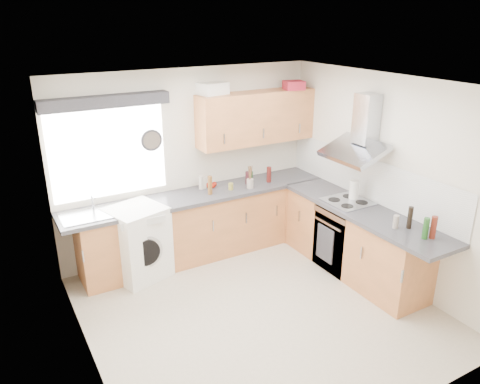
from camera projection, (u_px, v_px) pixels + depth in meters
ground_plane at (258, 310)px, 5.26m from camera, size 3.60×3.60×0.00m
ceiling at (262, 85)px, 4.37m from camera, size 3.60×3.60×0.02m
wall_back at (189, 163)px, 6.28m from camera, size 3.60×0.02×2.50m
wall_front at (393, 293)px, 3.36m from camera, size 3.60×0.02×2.50m
wall_left at (81, 249)px, 3.98m from camera, size 0.02×3.60×2.50m
wall_right at (386, 180)px, 5.65m from camera, size 0.02×3.60×2.50m
window at (109, 152)px, 5.68m from camera, size 1.40×0.02×1.10m
window_blind at (105, 102)px, 5.38m from camera, size 1.50×0.18×0.14m
splashback at (367, 178)px, 5.92m from camera, size 0.01×3.00×0.54m
base_cab_back at (193, 228)px, 6.29m from camera, size 3.00×0.58×0.86m
base_cab_corner at (291, 206)px, 7.02m from camera, size 0.60×0.60×0.86m
base_cab_right at (353, 241)px, 5.93m from camera, size 0.58×2.10×0.86m
worktop_back at (199, 195)px, 6.16m from camera, size 3.60×0.62×0.05m
worktop_right at (365, 212)px, 5.64m from camera, size 0.62×2.42×0.05m
sink at (97, 210)px, 5.52m from camera, size 0.84×0.46×0.10m
oven at (345, 237)px, 6.05m from camera, size 0.56×0.58×0.85m
hob_plate at (348, 202)px, 5.88m from camera, size 0.52×0.52×0.01m
extractor_hood at (360, 134)px, 5.62m from camera, size 0.52×0.78×0.66m
upper_cabinets at (256, 118)px, 6.38m from camera, size 1.70×0.35×0.70m
washing_machine at (138, 242)px, 5.82m from camera, size 0.78×0.76×0.92m
wall_clock at (152, 140)px, 5.89m from camera, size 0.28×0.04×0.28m
casserole at (212, 88)px, 6.02m from camera, size 0.41×0.34×0.15m
storage_box at (294, 85)px, 6.40m from camera, size 0.31×0.28×0.12m
utensil_pot at (250, 183)px, 6.33m from camera, size 0.12×0.12×0.13m
kitchen_roll at (354, 190)px, 5.92m from camera, size 0.13×0.13×0.26m
tomato_cluster at (211, 185)px, 6.38m from camera, size 0.17×0.17×0.06m
jar_0 at (251, 175)px, 6.66m from camera, size 0.04×0.04×0.12m
jar_1 at (231, 186)px, 6.28m from camera, size 0.07×0.07×0.09m
jar_2 at (201, 182)px, 6.29m from camera, size 0.06×0.06×0.19m
jar_3 at (247, 178)px, 6.47m from camera, size 0.05×0.05×0.18m
jar_4 at (210, 185)px, 6.09m from camera, size 0.06×0.06×0.25m
jar_5 at (269, 175)px, 6.54m from camera, size 0.06×0.06×0.22m
jar_6 at (204, 182)px, 6.32m from camera, size 0.07×0.07×0.16m
bottle_0 at (426, 228)px, 4.88m from camera, size 0.06×0.06×0.24m
bottle_1 at (433, 227)px, 4.89m from camera, size 0.06×0.06×0.25m
bottle_2 at (410, 218)px, 5.12m from camera, size 0.05×0.05×0.25m
bottle_3 at (396, 222)px, 5.14m from camera, size 0.06×0.06×0.15m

